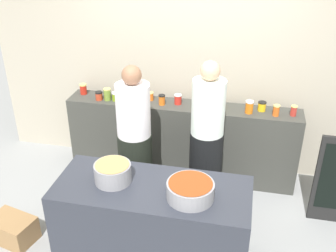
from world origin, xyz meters
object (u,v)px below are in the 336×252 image
object	(u,v)px
preserve_jar_8	(178,99)
cooking_pot_center	(190,190)
preserve_jar_5	(141,93)
preserve_jar_12	(262,106)
cook_with_tongs	(135,147)
preserve_jar_7	(162,100)
preserve_jar_11	(249,107)
preserve_jar_3	(116,96)
cook_in_cap	(206,146)
preserve_jar_0	(83,89)
preserve_jar_6	(151,96)
preserve_jar_14	(294,111)
preserve_jar_13	(276,110)
preserve_jar_1	(99,96)
bread_crate	(13,229)
preserve_jar_4	(128,93)
cooking_pot_left	(113,173)
preserve_jar_2	(107,94)
preserve_jar_9	(200,104)
preserve_jar_10	(222,102)

from	to	relation	value
preserve_jar_8	cooking_pot_center	bearing A→B (deg)	-75.16
preserve_jar_5	preserve_jar_12	size ratio (longest dim) A/B	1.34
preserve_jar_5	cook_with_tongs	distance (m)	0.81
preserve_jar_7	preserve_jar_11	distance (m)	0.98
preserve_jar_3	cook_in_cap	bearing A→B (deg)	-24.64
preserve_jar_0	preserve_jar_3	distance (m)	0.45
cook_in_cap	preserve_jar_7	bearing A→B (deg)	138.16
preserve_jar_6	preserve_jar_14	size ratio (longest dim) A/B	0.86
preserve_jar_6	preserve_jar_8	xyz separation A→B (m)	(0.33, -0.04, 0.01)
preserve_jar_13	preserve_jar_3	bearing A→B (deg)	179.63
preserve_jar_5	cook_with_tongs	world-z (taller)	cook_with_tongs
preserve_jar_1	preserve_jar_6	size ratio (longest dim) A/B	1.04
preserve_jar_5	bread_crate	world-z (taller)	preserve_jar_5
preserve_jar_4	bread_crate	distance (m)	1.91
preserve_jar_0	preserve_jar_3	size ratio (longest dim) A/B	1.22
preserve_jar_0	cook_with_tongs	bearing A→B (deg)	-41.27
preserve_jar_8	bread_crate	distance (m)	2.20
preserve_jar_14	cook_in_cap	world-z (taller)	cook_in_cap
preserve_jar_0	preserve_jar_11	bearing A→B (deg)	-3.12
preserve_jar_6	cooking_pot_left	bearing A→B (deg)	-88.86
preserve_jar_3	preserve_jar_12	xyz separation A→B (m)	(1.67, 0.08, 0.00)
preserve_jar_6	preserve_jar_11	size ratio (longest dim) A/B	0.70
preserve_jar_2	preserve_jar_9	world-z (taller)	preserve_jar_2
preserve_jar_4	preserve_jar_2	bearing A→B (deg)	-160.26
cooking_pot_center	cook_with_tongs	distance (m)	1.06
preserve_jar_4	preserve_jar_10	size ratio (longest dim) A/B	1.05
preserve_jar_1	preserve_jar_2	xyz separation A→B (m)	(0.10, 0.02, 0.02)
preserve_jar_9	cook_in_cap	world-z (taller)	cook_in_cap
preserve_jar_3	cooking_pot_left	bearing A→B (deg)	-72.32
preserve_jar_11	bread_crate	xyz separation A→B (m)	(-2.16, -1.44, -0.88)
preserve_jar_12	bread_crate	world-z (taller)	preserve_jar_12
preserve_jar_1	cooking_pot_left	distance (m)	1.46
preserve_jar_5	cook_in_cap	distance (m)	1.09
preserve_jar_5	preserve_jar_14	distance (m)	1.73
preserve_jar_5	cooking_pot_center	world-z (taller)	preserve_jar_5
cooking_pot_left	cook_with_tongs	distance (m)	0.70
preserve_jar_10	cook_with_tongs	distance (m)	1.12
preserve_jar_9	bread_crate	xyz separation A→B (m)	(-1.62, -1.42, -0.87)
preserve_jar_2	preserve_jar_11	world-z (taller)	same
preserve_jar_9	preserve_jar_14	xyz separation A→B (m)	(1.01, 0.05, -0.00)
preserve_jar_13	cook_in_cap	world-z (taller)	cook_in_cap
cooking_pot_left	preserve_jar_9	bearing A→B (deg)	66.74
cook_with_tongs	preserve_jar_10	bearing A→B (deg)	41.53
preserve_jar_3	preserve_jar_11	distance (m)	1.53
preserve_jar_10	cooking_pot_center	xyz separation A→B (m)	(-0.11, -1.50, -0.14)
preserve_jar_3	preserve_jar_8	xyz separation A→B (m)	(0.73, 0.06, 0.01)
preserve_jar_1	preserve_jar_13	bearing A→B (deg)	0.31
preserve_jar_12	cook_with_tongs	xyz separation A→B (m)	(-1.25, -0.73, -0.26)
preserve_jar_6	preserve_jar_10	xyz separation A→B (m)	(0.83, -0.03, 0.02)
cook_with_tongs	cooking_pot_left	bearing A→B (deg)	-89.18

